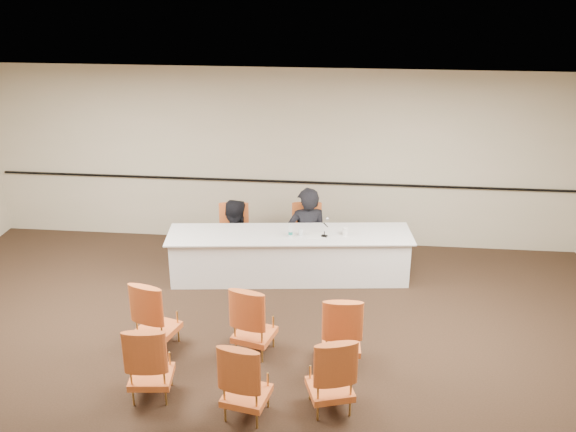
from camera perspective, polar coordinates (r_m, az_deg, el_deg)
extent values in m
plane|color=black|center=(7.86, -4.05, -14.05)|extent=(10.00, 10.00, 0.00)
plane|color=white|center=(6.56, -4.75, 7.66)|extent=(10.00, 10.00, 0.00)
cube|color=#B9B091|center=(10.77, -0.66, 5.19)|extent=(10.00, 0.04, 3.00)
cube|color=black|center=(10.86, -0.68, 3.10)|extent=(9.80, 0.04, 0.03)
imported|color=black|center=(10.35, 1.70, -2.22)|extent=(0.75, 0.59, 1.82)
imported|color=black|center=(10.41, -4.82, -2.74)|extent=(0.84, 0.69, 1.62)
cube|color=white|center=(9.64, 2.48, -1.72)|extent=(0.35, 0.29, 0.00)
cylinder|color=white|center=(9.62, 1.13, -1.45)|extent=(0.08, 0.08, 0.10)
cylinder|color=white|center=(9.64, 5.11, -1.39)|extent=(0.11, 0.11, 0.13)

